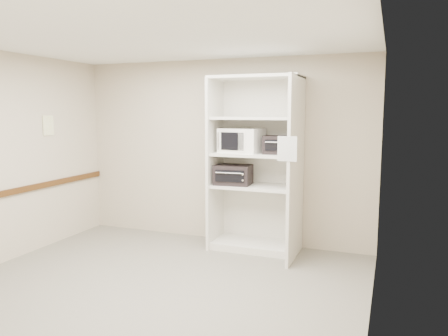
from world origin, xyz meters
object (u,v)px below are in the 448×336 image
(microwave, at_px, (242,140))
(toaster_oven_lower, at_px, (233,175))
(toaster_oven_upper, at_px, (280,145))
(shelving_unit, at_px, (259,170))

(microwave, relative_size, toaster_oven_lower, 1.13)
(microwave, distance_m, toaster_oven_lower, 0.50)
(microwave, distance_m, toaster_oven_upper, 0.55)
(microwave, bearing_deg, shelving_unit, 4.17)
(microwave, xyz_separation_m, toaster_oven_lower, (-0.10, -0.07, -0.48))
(shelving_unit, distance_m, toaster_oven_lower, 0.37)
(toaster_oven_lower, bearing_deg, microwave, 28.56)
(toaster_oven_upper, distance_m, toaster_oven_lower, 0.79)
(shelving_unit, bearing_deg, toaster_oven_lower, -171.83)
(microwave, bearing_deg, toaster_oven_lower, -139.52)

